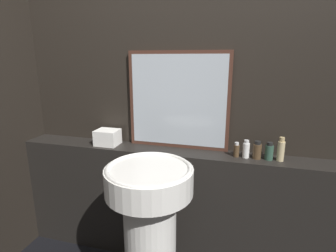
{
  "coord_description": "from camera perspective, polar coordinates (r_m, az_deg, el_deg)",
  "views": [
    {
      "loc": [
        0.39,
        -0.47,
        1.52
      ],
      "look_at": [
        -0.06,
        1.15,
        1.09
      ],
      "focal_mm": 28.0,
      "sensor_mm": 36.0,
      "label": 1
    }
  ],
  "objects": [
    {
      "name": "shampoo_bottle",
      "position": [
        1.83,
        14.67,
        -5.08
      ],
      "size": [
        0.04,
        0.04,
        0.1
      ],
      "color": "#4C3823",
      "rests_on": "vanity_counter"
    },
    {
      "name": "pedestal_sink",
      "position": [
        1.62,
        -3.94,
        -21.48
      ],
      "size": [
        0.49,
        0.49,
        0.96
      ],
      "color": "white",
      "rests_on": "ground_plane"
    },
    {
      "name": "hand_soap_bottle",
      "position": [
        1.84,
        23.36,
        -4.82
      ],
      "size": [
        0.04,
        0.04,
        0.16
      ],
      "color": "#C6B284",
      "rests_on": "vanity_counter"
    },
    {
      "name": "conditioner_bottle",
      "position": [
        1.83,
        16.63,
        -4.93
      ],
      "size": [
        0.04,
        0.04,
        0.12
      ],
      "color": "white",
      "rests_on": "vanity_counter"
    },
    {
      "name": "towel_stack",
      "position": [
        2.07,
        -13.01,
        -2.4
      ],
      "size": [
        0.17,
        0.14,
        0.12
      ],
      "color": "white",
      "rests_on": "vanity_counter"
    },
    {
      "name": "mirror",
      "position": [
        1.89,
        2.23,
        5.53
      ],
      "size": [
        0.74,
        0.03,
        0.7
      ],
      "color": "#47281E",
      "rests_on": "vanity_counter"
    },
    {
      "name": "wall_back",
      "position": [
        1.93,
        3.85,
        6.25
      ],
      "size": [
        8.0,
        0.06,
        2.5
      ],
      "color": "black",
      "rests_on": "ground_plane"
    },
    {
      "name": "body_wash_bottle",
      "position": [
        1.84,
        21.15,
        -5.24
      ],
      "size": [
        0.05,
        0.05,
        0.12
      ],
      "color": "#2D4C3D",
      "rests_on": "vanity_counter"
    },
    {
      "name": "vanity_counter",
      "position": [
        2.08,
        2.63,
        -17.01
      ],
      "size": [
        2.51,
        0.22,
        0.88
      ],
      "color": "black",
      "rests_on": "ground_plane"
    },
    {
      "name": "lotion_bottle",
      "position": [
        1.83,
        18.83,
        -5.08
      ],
      "size": [
        0.05,
        0.05,
        0.12
      ],
      "color": "#4C3823",
      "rests_on": "vanity_counter"
    }
  ]
}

